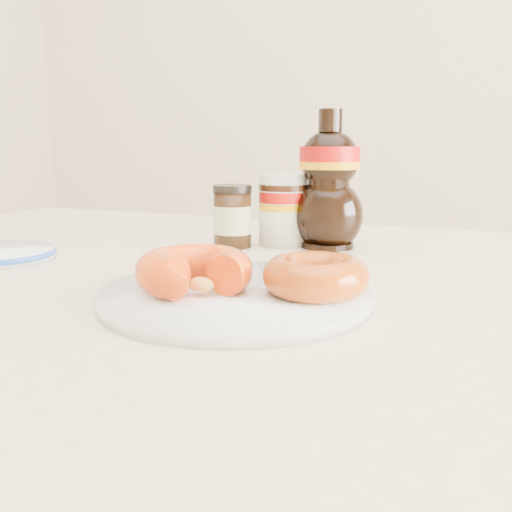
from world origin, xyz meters
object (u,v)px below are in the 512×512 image
at_px(dining_table, 252,343).
at_px(syrup_bottle, 329,180).
at_px(donut_whole, 316,276).
at_px(dark_jar, 232,217).
at_px(plate, 236,295).
at_px(nutella_jar, 284,207).
at_px(donut_bitten, 195,271).

distance_m(dining_table, syrup_bottle, 0.27).
height_order(donut_whole, dark_jar, dark_jar).
bearing_deg(plate, nutella_jar, 101.42).
xyz_separation_m(dining_table, donut_bitten, (-0.00, -0.13, 0.11)).
height_order(donut_whole, nutella_jar, nutella_jar).
distance_m(syrup_bottle, dark_jar, 0.15).
bearing_deg(dark_jar, nutella_jar, 36.85).
relative_size(donut_bitten, donut_whole, 1.13).
xyz_separation_m(donut_whole, nutella_jar, (-0.14, 0.30, 0.03)).
distance_m(donut_bitten, syrup_bottle, 0.34).
distance_m(donut_whole, nutella_jar, 0.33).
xyz_separation_m(plate, donut_bitten, (-0.03, -0.02, 0.02)).
bearing_deg(syrup_bottle, donut_whole, -76.74).
height_order(dining_table, nutella_jar, nutella_jar).
distance_m(plate, donut_bitten, 0.05).
height_order(donut_bitten, syrup_bottle, syrup_bottle).
relative_size(plate, dark_jar, 2.89).
distance_m(dining_table, plate, 0.15).
bearing_deg(syrup_bottle, dining_table, -99.97).
height_order(donut_bitten, donut_whole, donut_bitten).
bearing_deg(syrup_bottle, plate, -90.70).
bearing_deg(nutella_jar, donut_bitten, -84.82).
height_order(nutella_jar, syrup_bottle, syrup_bottle).
bearing_deg(donut_bitten, dining_table, 97.54).
height_order(plate, donut_bitten, donut_bitten).
xyz_separation_m(nutella_jar, syrup_bottle, (0.07, 0.00, 0.04)).
bearing_deg(syrup_bottle, donut_bitten, -96.27).
height_order(dining_table, syrup_bottle, syrup_bottle).
xyz_separation_m(dining_table, dark_jar, (-0.09, 0.15, 0.13)).
bearing_deg(dining_table, syrup_bottle, 80.03).
relative_size(nutella_jar, syrup_bottle, 0.54).
relative_size(syrup_bottle, dark_jar, 2.18).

